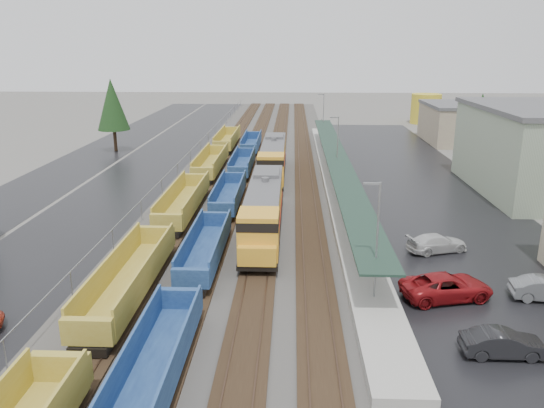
{
  "coord_description": "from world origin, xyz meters",
  "views": [
    {
      "loc": [
        4.37,
        -10.04,
        15.56
      ],
      "look_at": [
        2.58,
        35.43,
        2.0
      ],
      "focal_mm": 35.0,
      "sensor_mm": 36.0,
      "label": 1
    }
  ],
  "objects_px": {
    "well_string_blue": "(206,249)",
    "parked_car_east_c": "(437,243)",
    "storage_tank": "(426,109)",
    "parked_car_east_a": "(503,344)",
    "locomotive_trail": "(273,159)",
    "parked_car_east_b": "(447,287)",
    "well_string_yellow": "(162,233)",
    "locomotive_lead": "(264,210)"
  },
  "relations": [
    {
      "from": "well_string_yellow",
      "to": "parked_car_east_a",
      "type": "distance_m",
      "value": 26.07
    },
    {
      "from": "well_string_yellow",
      "to": "well_string_blue",
      "type": "distance_m",
      "value": 5.05
    },
    {
      "from": "well_string_blue",
      "to": "parked_car_east_b",
      "type": "relative_size",
      "value": 17.28
    },
    {
      "from": "locomotive_lead",
      "to": "parked_car_east_c",
      "type": "relative_size",
      "value": 3.98
    },
    {
      "from": "storage_tank",
      "to": "locomotive_trail",
      "type": "bearing_deg",
      "value": -121.38
    },
    {
      "from": "locomotive_lead",
      "to": "storage_tank",
      "type": "distance_m",
      "value": 76.49
    },
    {
      "from": "well_string_yellow",
      "to": "parked_car_east_a",
      "type": "relative_size",
      "value": 23.8
    },
    {
      "from": "well_string_yellow",
      "to": "parked_car_east_c",
      "type": "distance_m",
      "value": 21.83
    },
    {
      "from": "locomotive_lead",
      "to": "storage_tank",
      "type": "height_order",
      "value": "storage_tank"
    },
    {
      "from": "locomotive_trail",
      "to": "parked_car_east_a",
      "type": "distance_m",
      "value": 41.07
    },
    {
      "from": "locomotive_trail",
      "to": "storage_tank",
      "type": "bearing_deg",
      "value": 58.62
    },
    {
      "from": "locomotive_trail",
      "to": "parked_car_east_b",
      "type": "relative_size",
      "value": 3.29
    },
    {
      "from": "parked_car_east_a",
      "to": "parked_car_east_b",
      "type": "bearing_deg",
      "value": 9.8
    },
    {
      "from": "locomotive_trail",
      "to": "parked_car_east_b",
      "type": "height_order",
      "value": "locomotive_trail"
    },
    {
      "from": "locomotive_trail",
      "to": "parked_car_east_c",
      "type": "xyz_separation_m",
      "value": [
        13.82,
        -24.04,
        -1.63
      ]
    },
    {
      "from": "storage_tank",
      "to": "parked_car_east_a",
      "type": "relative_size",
      "value": 1.42
    },
    {
      "from": "well_string_yellow",
      "to": "parked_car_east_c",
      "type": "relative_size",
      "value": 21.22
    },
    {
      "from": "well_string_blue",
      "to": "parked_car_east_a",
      "type": "height_order",
      "value": "well_string_blue"
    },
    {
      "from": "locomotive_trail",
      "to": "parked_car_east_c",
      "type": "relative_size",
      "value": 3.98
    },
    {
      "from": "locomotive_lead",
      "to": "locomotive_trail",
      "type": "xyz_separation_m",
      "value": [
        0.0,
        21.0,
        0.0
      ]
    },
    {
      "from": "parked_car_east_b",
      "to": "well_string_blue",
      "type": "bearing_deg",
      "value": 59.16
    },
    {
      "from": "locomotive_trail",
      "to": "parked_car_east_c",
      "type": "bearing_deg",
      "value": -60.1
    },
    {
      "from": "well_string_blue",
      "to": "parked_car_east_b",
      "type": "xyz_separation_m",
      "value": [
        16.31,
        -5.18,
        -0.29
      ]
    },
    {
      "from": "storage_tank",
      "to": "parked_car_east_a",
      "type": "xyz_separation_m",
      "value": [
        -16.63,
        -88.09,
        -2.35
      ]
    },
    {
      "from": "locomotive_trail",
      "to": "storage_tank",
      "type": "xyz_separation_m",
      "value": [
        30.09,
        49.32,
        0.72
      ]
    },
    {
      "from": "well_string_blue",
      "to": "parked_car_east_c",
      "type": "height_order",
      "value": "well_string_blue"
    },
    {
      "from": "locomotive_trail",
      "to": "well_string_yellow",
      "type": "distance_m",
      "value": 25.29
    },
    {
      "from": "well_string_blue",
      "to": "storage_tank",
      "type": "relative_size",
      "value": 16.56
    },
    {
      "from": "storage_tank",
      "to": "locomotive_lead",
      "type": "bearing_deg",
      "value": -113.16
    },
    {
      "from": "locomotive_trail",
      "to": "well_string_blue",
      "type": "height_order",
      "value": "locomotive_trail"
    },
    {
      "from": "locomotive_trail",
      "to": "well_string_yellow",
      "type": "height_order",
      "value": "locomotive_trail"
    },
    {
      "from": "locomotive_lead",
      "to": "parked_car_east_b",
      "type": "bearing_deg",
      "value": -42.34
    },
    {
      "from": "parked_car_east_c",
      "to": "parked_car_east_a",
      "type": "bearing_deg",
      "value": 159.98
    },
    {
      "from": "locomotive_trail",
      "to": "parked_car_east_a",
      "type": "bearing_deg",
      "value": -70.86
    },
    {
      "from": "locomotive_lead",
      "to": "well_string_blue",
      "type": "bearing_deg",
      "value": -123.49
    },
    {
      "from": "parked_car_east_b",
      "to": "locomotive_lead",
      "type": "bearing_deg",
      "value": 34.42
    },
    {
      "from": "locomotive_lead",
      "to": "well_string_blue",
      "type": "relative_size",
      "value": 0.19
    },
    {
      "from": "parked_car_east_a",
      "to": "parked_car_east_c",
      "type": "xyz_separation_m",
      "value": [
        0.36,
        14.73,
        -0.01
      ]
    },
    {
      "from": "locomotive_trail",
      "to": "parked_car_east_a",
      "type": "relative_size",
      "value": 4.46
    },
    {
      "from": "locomotive_lead",
      "to": "locomotive_trail",
      "type": "distance_m",
      "value": 21.0
    },
    {
      "from": "well_string_yellow",
      "to": "parked_car_east_c",
      "type": "height_order",
      "value": "well_string_yellow"
    },
    {
      "from": "parked_car_east_c",
      "to": "well_string_yellow",
      "type": "bearing_deg",
      "value": 71.2
    }
  ]
}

